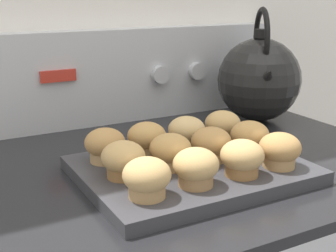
# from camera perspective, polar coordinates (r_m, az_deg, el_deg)

# --- Properties ---
(control_panel) EXTENTS (0.78, 0.07, 0.22)m
(control_panel) POSITION_cam_1_polar(r_m,az_deg,el_deg) (1.13, -4.95, 6.24)
(control_panel) COLOR #B7BABF
(control_panel) RESTS_ON stove_range
(muffin_pan) EXTENTS (0.37, 0.29, 0.02)m
(muffin_pan) POSITION_cam_1_polar(r_m,az_deg,el_deg) (0.80, 2.82, -5.35)
(muffin_pan) COLOR #38383D
(muffin_pan) RESTS_ON stove_range
(muffin_r0_c0) EXTENTS (0.07, 0.07, 0.06)m
(muffin_r0_c0) POSITION_cam_1_polar(r_m,az_deg,el_deg) (0.66, -2.60, -6.35)
(muffin_r0_c0) COLOR tan
(muffin_r0_c0) RESTS_ON muffin_pan
(muffin_r0_c1) EXTENTS (0.07, 0.07, 0.06)m
(muffin_r0_c1) POSITION_cam_1_polar(r_m,az_deg,el_deg) (0.70, 3.42, -5.05)
(muffin_r0_c1) COLOR #A37A4C
(muffin_r0_c1) RESTS_ON muffin_pan
(muffin_r0_c2) EXTENTS (0.07, 0.07, 0.06)m
(muffin_r0_c2) POSITION_cam_1_polar(r_m,az_deg,el_deg) (0.75, 9.02, -3.88)
(muffin_r0_c2) COLOR olive
(muffin_r0_c2) RESTS_ON muffin_pan
(muffin_r0_c3) EXTENTS (0.07, 0.07, 0.06)m
(muffin_r0_c3) POSITION_cam_1_polar(r_m,az_deg,el_deg) (0.79, 13.47, -2.89)
(muffin_r0_c3) COLOR tan
(muffin_r0_c3) RESTS_ON muffin_pan
(muffin_r1_c0) EXTENTS (0.07, 0.07, 0.06)m
(muffin_r1_c0) POSITION_cam_1_polar(r_m,az_deg,el_deg) (0.73, -5.47, -4.09)
(muffin_r1_c0) COLOR olive
(muffin_r1_c0) RESTS_ON muffin_pan
(muffin_r1_c1) EXTENTS (0.07, 0.07, 0.06)m
(muffin_r1_c1) POSITION_cam_1_polar(r_m,az_deg,el_deg) (0.77, 0.30, -3.10)
(muffin_r1_c1) COLOR tan
(muffin_r1_c1) RESTS_ON muffin_pan
(muffin_r1_c2) EXTENTS (0.07, 0.07, 0.06)m
(muffin_r1_c2) POSITION_cam_1_polar(r_m,az_deg,el_deg) (0.80, 5.28, -2.21)
(muffin_r1_c2) COLOR tan
(muffin_r1_c2) RESTS_ON muffin_pan
(muffin_r1_c3) EXTENTS (0.07, 0.07, 0.06)m
(muffin_r1_c3) POSITION_cam_1_polar(r_m,az_deg,el_deg) (0.85, 9.93, -1.35)
(muffin_r1_c3) COLOR olive
(muffin_r1_c3) RESTS_ON muffin_pan
(muffin_r2_c0) EXTENTS (0.07, 0.07, 0.06)m
(muffin_r2_c0) POSITION_cam_1_polar(r_m,az_deg,el_deg) (0.80, -7.68, -2.33)
(muffin_r2_c0) COLOR tan
(muffin_r2_c0) RESTS_ON muffin_pan
(muffin_r2_c1) EXTENTS (0.07, 0.07, 0.06)m
(muffin_r2_c1) POSITION_cam_1_polar(r_m,az_deg,el_deg) (0.83, -2.60, -1.54)
(muffin_r2_c1) COLOR tan
(muffin_r2_c1) RESTS_ON muffin_pan
(muffin_r2_c2) EXTENTS (0.07, 0.07, 0.06)m
(muffin_r2_c2) POSITION_cam_1_polar(r_m,az_deg,el_deg) (0.87, 2.29, -0.74)
(muffin_r2_c2) COLOR tan
(muffin_r2_c2) RESTS_ON muffin_pan
(muffin_r2_c3) EXTENTS (0.07, 0.07, 0.06)m
(muffin_r2_c3) POSITION_cam_1_polar(r_m,az_deg,el_deg) (0.91, 6.67, 0.03)
(muffin_r2_c3) COLOR tan
(muffin_r2_c3) RESTS_ON muffin_pan
(tea_kettle) EXTENTS (0.20, 0.23, 0.27)m
(tea_kettle) POSITION_cam_1_polar(r_m,az_deg,el_deg) (1.14, 11.06, 5.73)
(tea_kettle) COLOR black
(tea_kettle) RESTS_ON stove_range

